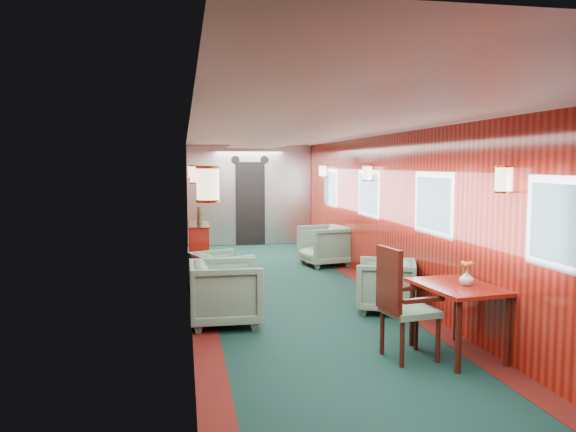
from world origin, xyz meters
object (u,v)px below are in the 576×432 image
object	(u,v)px
armchair_left_near	(226,293)
armchair_right_far	(325,246)
armchair_right_near	(386,285)
side_chair	(401,299)
armchair_left_far	(222,275)
credenza	(199,251)
dining_table	(458,296)

from	to	relation	value
armchair_left_near	armchair_right_far	distance (m)	4.26
armchair_right_near	armchair_right_far	size ratio (longest dim) A/B	0.90
side_chair	armchair_right_near	world-z (taller)	side_chair
side_chair	armchair_right_far	world-z (taller)	side_chair
armchair_left_near	armchair_left_far	distance (m)	1.32
armchair_left_near	armchair_left_far	bearing A→B (deg)	-1.30
credenza	armchair_left_near	world-z (taller)	credenza
armchair_right_far	dining_table	bearing A→B (deg)	-10.79
side_chair	armchair_right_near	xyz separation A→B (m)	(0.51, 1.78, -0.27)
dining_table	armchair_left_far	bearing A→B (deg)	120.36
side_chair	credenza	world-z (taller)	credenza
credenza	armchair_left_far	xyz separation A→B (m)	(0.29, -1.42, -0.14)
side_chair	armchair_left_near	bearing A→B (deg)	127.96
credenza	armchair_right_near	distance (m)	3.46
armchair_left_far	armchair_right_far	bearing A→B (deg)	-62.91
dining_table	side_chair	bearing A→B (deg)	172.71
side_chair	armchair_right_far	bearing A→B (deg)	75.77
credenza	armchair_right_far	distance (m)	2.59
credenza	armchair_right_far	world-z (taller)	credenza
credenza	armchair_left_far	distance (m)	1.45
dining_table	credenza	distance (m)	4.95
credenza	armchair_right_near	world-z (taller)	credenza
credenza	side_chair	bearing A→B (deg)	-66.50
side_chair	armchair_right_far	distance (m)	5.25
armchair_left_far	armchair_right_far	world-z (taller)	armchair_right_far
armchair_left_near	armchair_right_far	xyz separation A→B (m)	(2.17, 3.66, -0.01)
armchair_right_far	armchair_left_near	bearing A→B (deg)	-42.00
armchair_left_near	side_chair	bearing A→B (deg)	-133.62
armchair_left_near	armchair_right_far	size ratio (longest dim) A/B	1.01
armchair_left_far	armchair_right_near	size ratio (longest dim) A/B	0.99
armchair_left_far	armchair_left_near	bearing A→B (deg)	157.77
dining_table	side_chair	distance (m)	0.61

